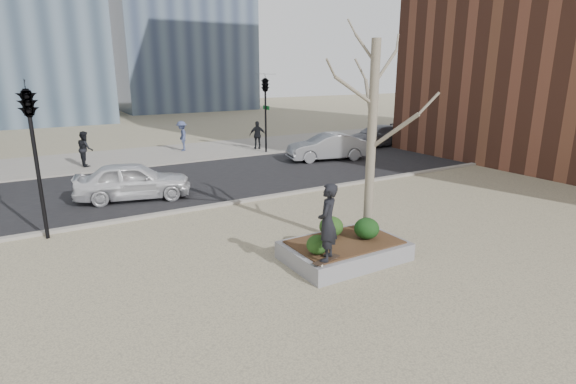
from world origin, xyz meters
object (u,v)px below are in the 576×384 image
planter (344,251)px  skateboard (327,261)px  skateboarder (327,222)px  police_car (133,181)px

planter → skateboard: skateboard is taller
planter → skateboarder: (-1.10, -0.74, 1.20)m
police_car → skateboard: bearing=-151.9°
planter → skateboard: 1.35m
planter → skateboard: bearing=-145.9°
police_car → skateboarder: bearing=-151.9°
skateboard → police_car: (-2.30, 9.19, 0.24)m
planter → skateboarder: skateboarder is taller
skateboarder → police_car: bearing=-118.7°
skateboarder → skateboard: bearing=47.2°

